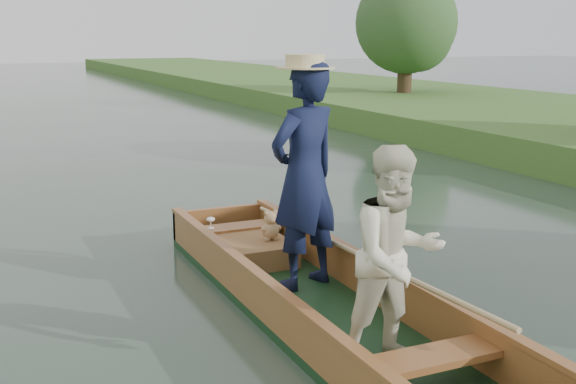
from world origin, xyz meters
name	(u,v)px	position (x,y,z in m)	size (l,w,h in m)	color
ground	(317,315)	(0.00, 0.00, 0.00)	(120.00, 120.00, 0.00)	#283D30
trees_far	(157,24)	(1.46, 10.74, 2.55)	(22.90, 15.10, 4.54)	#47331E
punt	(324,242)	(0.04, -0.04, 0.66)	(1.12, 5.00, 2.14)	#133318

